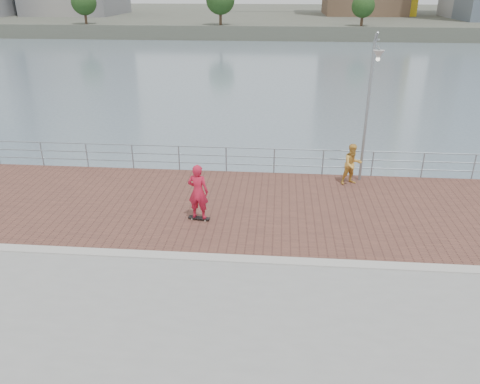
# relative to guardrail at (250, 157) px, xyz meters

# --- Properties ---
(water) EXTENTS (400.00, 400.00, 0.00)m
(water) POSITION_rel_guardrail_xyz_m (-0.00, -7.00, -2.69)
(water) COLOR slate
(water) RESTS_ON ground
(brick_lane) EXTENTS (40.00, 6.80, 0.02)m
(brick_lane) POSITION_rel_guardrail_xyz_m (-0.00, -3.40, -0.68)
(brick_lane) COLOR brown
(brick_lane) RESTS_ON seawall
(curb) EXTENTS (40.00, 0.40, 0.06)m
(curb) POSITION_rel_guardrail_xyz_m (-0.00, -7.00, -0.66)
(curb) COLOR #B7B5AD
(curb) RESTS_ON seawall
(far_shore) EXTENTS (320.00, 95.00, 2.50)m
(far_shore) POSITION_rel_guardrail_xyz_m (-0.00, 115.50, -1.44)
(far_shore) COLOR #4C5142
(far_shore) RESTS_ON ground
(guardrail) EXTENTS (39.06, 0.06, 1.13)m
(guardrail) POSITION_rel_guardrail_xyz_m (0.00, 0.00, 0.00)
(guardrail) COLOR #8C9EA8
(guardrail) RESTS_ON brick_lane
(street_lamp) EXTENTS (0.41, 1.19, 5.61)m
(street_lamp) POSITION_rel_guardrail_xyz_m (4.58, -0.91, 3.30)
(street_lamp) COLOR gray
(street_lamp) RESTS_ON brick_lane
(skateboard) EXTENTS (0.77, 0.31, 0.09)m
(skateboard) POSITION_rel_guardrail_xyz_m (-1.45, -4.60, -0.60)
(skateboard) COLOR black
(skateboard) RESTS_ON brick_lane
(skateboarder) EXTENTS (0.77, 0.57, 1.94)m
(skateboarder) POSITION_rel_guardrail_xyz_m (-1.45, -4.60, 0.38)
(skateboarder) COLOR red
(skateboarder) RESTS_ON skateboard
(bystander) EXTENTS (0.99, 0.89, 1.67)m
(bystander) POSITION_rel_guardrail_xyz_m (4.15, -0.93, 0.16)
(bystander) COLOR gold
(bystander) RESTS_ON brick_lane
(shoreline_trees) EXTENTS (144.53, 5.11, 6.81)m
(shoreline_trees) POSITION_rel_guardrail_xyz_m (10.72, 70.00, 3.67)
(shoreline_trees) COLOR #473323
(shoreline_trees) RESTS_ON far_shore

